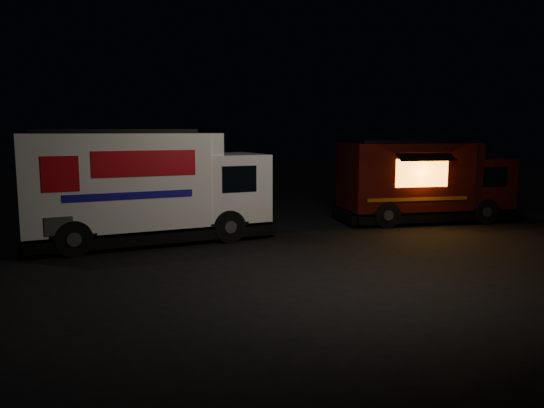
{
  "coord_description": "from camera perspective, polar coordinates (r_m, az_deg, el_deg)",
  "views": [
    {
      "loc": [
        -6.85,
        -13.29,
        3.44
      ],
      "look_at": [
        0.02,
        2.0,
        1.13
      ],
      "focal_mm": 35.0,
      "sensor_mm": 36.0,
      "label": 1
    }
  ],
  "objects": [
    {
      "name": "red_truck",
      "position": [
        21.1,
        16.15,
        2.42
      ],
      "size": [
        7.07,
        3.86,
        3.11
      ],
      "primitive_type": null,
      "rotation": [
        0.0,
        0.0,
        -0.22
      ],
      "color": "#3E0D0B",
      "rests_on": "ground"
    },
    {
      "name": "white_truck",
      "position": [
        16.88,
        -13.1,
        1.9
      ],
      "size": [
        7.73,
        2.67,
        3.5
      ],
      "primitive_type": null,
      "rotation": [
        0.0,
        0.0,
        0.01
      ],
      "color": "white",
      "rests_on": "ground"
    },
    {
      "name": "ground",
      "position": [
        15.34,
        3.01,
        -5.12
      ],
      "size": [
        80.0,
        80.0,
        0.0
      ],
      "primitive_type": "plane",
      "color": "black",
      "rests_on": "ground"
    }
  ]
}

